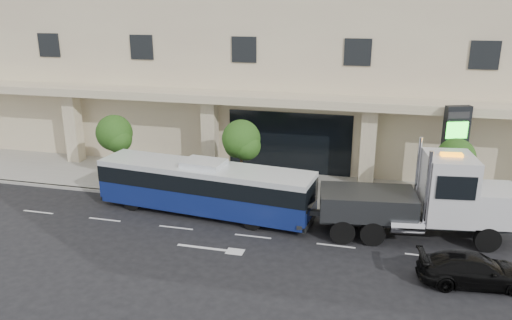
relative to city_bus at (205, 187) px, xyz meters
The scene contains 11 objects.
ground 3.57m from the city_bus, 10.73° to the right, with size 120.00×120.00×0.00m, color black.
sidewalk 5.61m from the city_bus, 54.08° to the left, with size 120.00×6.00×0.15m, color gray.
curb 3.76m from the city_bus, 23.68° to the left, with size 120.00×0.30×0.15m, color gray.
convention_center 17.36m from the city_bus, 77.87° to the left, with size 60.00×17.60×20.00m.
tree_left 7.59m from the city_bus, 156.25° to the left, with size 2.27×2.20×4.22m.
tree_mid 3.67m from the city_bus, 67.95° to the left, with size 2.28×2.20×4.38m.
tree_right 13.15m from the city_bus, 13.23° to the left, with size 2.10×2.00×4.04m.
city_bus is the anchor object (origin of this frame).
tow_truck 11.14m from the city_bus, ahead, with size 10.34×3.61×4.68m.
black_sedan 13.49m from the city_bus, 17.56° to the right, with size 1.79×4.40×1.28m, color black.
signage_pylon 13.67m from the city_bus, 19.87° to the left, with size 1.43×0.92×5.43m.
Camera 1 is at (5.50, -22.70, 10.84)m, focal length 35.00 mm.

